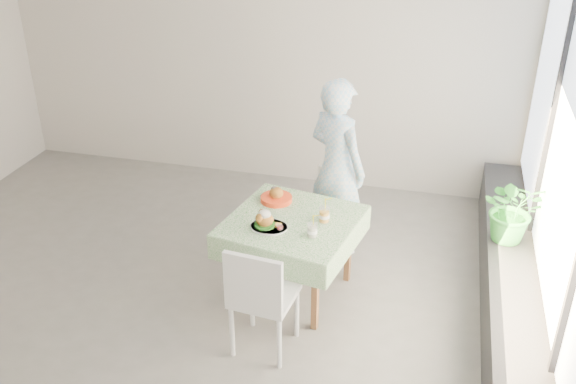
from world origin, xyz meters
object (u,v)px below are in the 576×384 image
(chair_near, at_px, (264,317))
(main_dish, at_px, (267,222))
(juice_cup_orange, at_px, (324,215))
(diner, at_px, (337,168))
(cafe_table, at_px, (292,248))
(potted_plant, at_px, (514,210))
(chair_far, at_px, (326,228))

(chair_near, height_order, main_dish, chair_near)
(chair_near, distance_m, juice_cup_orange, 0.99)
(diner, height_order, main_dish, diner)
(cafe_table, xyz_separation_m, diner, (0.22, 0.84, 0.41))
(juice_cup_orange, relative_size, potted_plant, 0.45)
(main_dish, relative_size, juice_cup_orange, 1.20)
(juice_cup_orange, xyz_separation_m, potted_plant, (1.54, 0.51, -0.01))
(chair_near, bearing_deg, juice_cup_orange, 69.56)
(main_dish, bearing_deg, chair_far, 70.66)
(chair_far, relative_size, main_dish, 2.58)
(cafe_table, bearing_deg, chair_near, -92.41)
(cafe_table, bearing_deg, diner, 75.07)
(juice_cup_orange, bearing_deg, chair_near, -110.44)
(potted_plant, bearing_deg, diner, 169.61)
(chair_near, bearing_deg, diner, 80.95)
(cafe_table, height_order, chair_far, chair_far)
(chair_far, bearing_deg, cafe_table, -101.84)
(diner, xyz_separation_m, potted_plant, (1.59, -0.29, -0.08))
(main_dish, distance_m, juice_cup_orange, 0.49)
(potted_plant, bearing_deg, chair_near, -144.51)
(diner, xyz_separation_m, main_dish, (-0.39, -1.02, -0.08))
(cafe_table, distance_m, main_dish, 0.42)
(diner, xyz_separation_m, juice_cup_orange, (0.04, -0.80, -0.07))
(chair_near, relative_size, juice_cup_orange, 3.62)
(diner, bearing_deg, main_dish, 101.50)
(diner, height_order, potted_plant, diner)
(diner, relative_size, main_dish, 5.49)
(diner, height_order, juice_cup_orange, diner)
(juice_cup_orange, distance_m, potted_plant, 1.62)
(chair_far, height_order, diner, diner)
(chair_near, xyz_separation_m, main_dish, (-0.14, 0.58, 0.50))
(potted_plant, bearing_deg, main_dish, -159.75)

